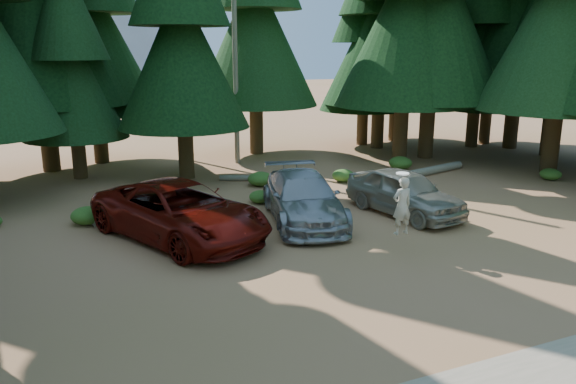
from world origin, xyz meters
name	(u,v)px	position (x,y,z in m)	size (l,w,h in m)	color
ground	(383,265)	(0.00, 0.00, 0.00)	(160.00, 160.00, 0.00)	#9F7343
forest_belt_north	(219,162)	(0.00, 15.00, 0.00)	(36.00, 7.00, 22.00)	black
snag_front	(235,39)	(0.80, 14.50, 6.00)	(0.24, 0.24, 12.00)	#6A6755
snag_back	(187,60)	(-1.20, 16.00, 5.00)	(0.20, 0.20, 10.00)	#6A6755
mountain_peak	(67,1)	(-2.59, 88.23, 12.71)	(48.00, 50.00, 28.00)	gray
red_pickup	(180,212)	(-4.44, 4.27, 0.85)	(2.84, 6.15, 1.71)	#5C0D07
silver_minivan_center	(303,198)	(-0.29, 4.42, 0.79)	(2.21, 5.43, 1.57)	#A7A9AF
silver_minivan_right	(404,192)	(3.24, 3.73, 0.78)	(1.85, 4.60, 1.57)	#A7A495
frisbee_player	(402,205)	(1.10, 0.84, 1.31)	(0.61, 0.43, 1.77)	beige
log_left	(152,208)	(-4.73, 7.49, 0.16)	(0.32, 0.32, 4.49)	#6A6755
log_mid	(253,178)	(0.17, 10.50, 0.12)	(0.24, 0.24, 2.93)	#6A6755
log_right	(420,173)	(7.31, 8.28, 0.18)	(0.37, 0.37, 5.72)	#6A6755
shrub_far_left	(87,216)	(-6.91, 6.93, 0.29)	(1.04, 1.04, 0.57)	#30611D
shrub_left	(115,214)	(-6.03, 6.91, 0.23)	(0.85, 0.85, 0.47)	#30611D
shrub_center_left	(261,179)	(0.15, 9.56, 0.29)	(1.07, 1.07, 0.59)	#30611D
shrub_center_right	(260,197)	(-0.80, 7.08, 0.23)	(0.85, 0.85, 0.46)	#30611D
shrub_right	(343,176)	(3.70, 8.85, 0.26)	(0.96, 0.96, 0.53)	#30611D
shrub_far_right	(400,163)	(7.42, 10.00, 0.30)	(1.09, 1.09, 0.60)	#30611D
shrub_edge_east	(551,174)	(12.15, 5.50, 0.25)	(0.91, 0.91, 0.50)	#30611D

